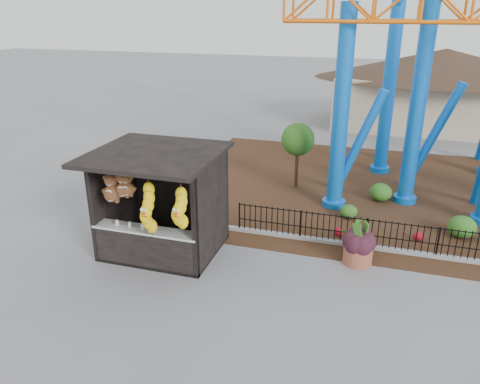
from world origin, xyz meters
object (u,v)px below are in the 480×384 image
(roller_coaster, at_px, (463,19))
(terracotta_planter, at_px, (358,254))
(prize_booth, at_px, (158,206))
(potted_plant, at_px, (355,238))

(roller_coaster, bearing_deg, terracotta_planter, -111.94)
(roller_coaster, bearing_deg, prize_booth, -137.93)
(roller_coaster, relative_size, potted_plant, 12.24)
(roller_coaster, height_order, potted_plant, roller_coaster)
(prize_booth, height_order, roller_coaster, roller_coaster)
(prize_booth, height_order, terracotta_planter, prize_booth)
(terracotta_planter, distance_m, potted_plant, 0.70)
(roller_coaster, relative_size, terracotta_planter, 13.34)
(terracotta_planter, bearing_deg, prize_booth, -168.62)
(prize_booth, bearing_deg, roller_coaster, 42.07)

